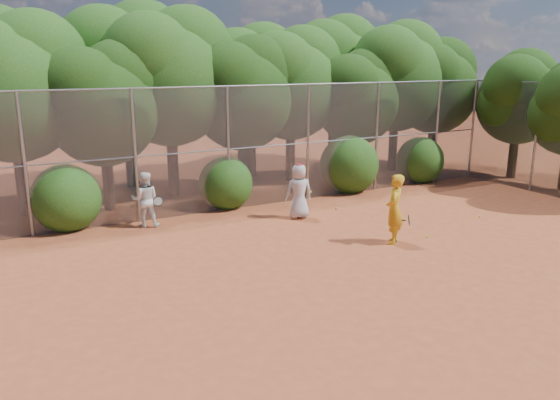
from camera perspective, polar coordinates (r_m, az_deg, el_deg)
ground at (r=13.67m, az=8.76°, el=-6.28°), size 80.00×80.00×0.00m
fence_back at (r=18.08m, az=-2.84°, el=5.69°), size 20.05×0.09×4.03m
fence_side at (r=22.31m, az=25.17°, el=6.00°), size 0.09×6.09×4.03m
tree_1 at (r=18.70m, az=-26.20°, el=11.06°), size 4.64×4.03×6.35m
tree_2 at (r=18.31m, az=-17.99°, el=9.95°), size 3.99×3.47×5.47m
tree_3 at (r=19.87m, az=-11.45°, el=13.00°), size 4.89×4.26×6.70m
tree_4 at (r=20.21m, az=-3.95°, el=11.45°), size 4.19×3.64×5.73m
tree_5 at (r=22.05m, az=1.21°, el=12.48°), size 4.51×3.92×6.17m
tree_6 at (r=22.60m, az=8.10°, el=10.92°), size 3.86×3.36×5.29m
tree_7 at (r=24.60m, az=12.15°, el=12.91°), size 4.77×4.14×6.53m
tree_8 at (r=25.72m, az=16.00°, el=11.70°), size 4.25×3.70×5.82m
tree_10 at (r=21.73m, az=-15.84°, el=13.46°), size 5.15×4.48×7.06m
tree_11 at (r=23.01m, az=-3.03°, el=12.83°), size 4.64×4.03×6.35m
tree_12 at (r=25.77m, az=5.71°, el=13.72°), size 5.02×4.37×6.88m
tree_13 at (r=24.56m, az=23.76°, el=10.13°), size 3.86×3.36×5.29m
bush_0 at (r=16.95m, az=-21.47°, el=0.48°), size 2.00×2.00×2.00m
bush_1 at (r=18.21m, az=-5.71°, el=2.01°), size 1.80×1.80×1.80m
bush_2 at (r=20.58m, az=7.24°, el=3.97°), size 2.20×2.20×2.20m
bush_3 at (r=22.79m, az=14.43°, el=4.26°), size 1.90×1.90×1.90m
player_yellow at (r=14.82m, az=11.87°, el=-0.95°), size 0.88×0.80×1.89m
player_teen at (r=16.86m, az=1.99°, el=0.93°), size 0.93×0.70×1.73m
player_white at (r=16.49m, az=-13.91°, el=0.05°), size 0.95×0.86×1.64m
ball_0 at (r=15.72m, az=15.11°, el=-3.71°), size 0.07×0.07×0.07m
ball_1 at (r=17.23m, az=12.87°, el=-1.98°), size 0.07×0.07×0.07m
ball_2 at (r=15.19m, az=12.09°, el=-4.17°), size 0.07×0.07×0.07m
ball_3 at (r=18.19m, az=20.14°, el=-1.64°), size 0.07×0.07×0.07m
ball_4 at (r=18.11m, az=5.89°, el=-0.89°), size 0.07×0.07×0.07m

